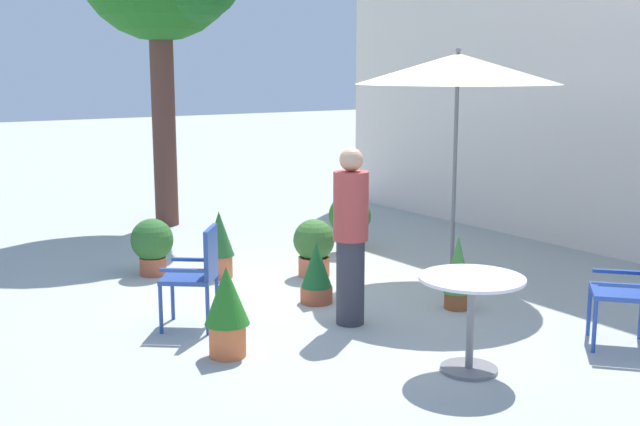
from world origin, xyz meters
name	(u,v)px	position (x,y,z in m)	size (l,w,h in m)	color
ground_plane	(338,294)	(0.00, 0.00, 0.00)	(60.00, 60.00, 0.00)	#A8ACA7
villa_facade	(590,59)	(0.00, 3.90, 2.44)	(9.44, 0.30, 4.88)	silver
patio_umbrella_0	(458,71)	(0.25, 1.38, 2.29)	(2.20, 2.20, 2.54)	#2D2D2D
cafe_table_0	(471,305)	(2.31, -0.40, 0.53)	(0.81, 0.81, 0.76)	silver
patio_chair_0	(631,285)	(2.67, 1.11, 0.53)	(0.67, 0.67, 0.91)	#27469F
patio_chair_1	(198,270)	(0.16, -1.67, 0.53)	(0.63, 0.63, 0.93)	#2A4594
potted_plant_0	(219,243)	(-1.28, -0.72, 0.40)	(0.33, 0.33, 0.76)	#C96843
potted_plant_1	(227,308)	(0.96, -1.80, 0.41)	(0.37, 0.37, 0.76)	#D0673A
potted_plant_2	(458,272)	(1.07, 0.66, 0.37)	(0.27, 0.27, 0.73)	brown
potted_plant_3	(314,246)	(-0.74, 0.19, 0.35)	(0.47, 0.47, 0.65)	#CF6B49
potted_plant_4	(316,273)	(0.13, -0.36, 0.30)	(0.32, 0.32, 0.62)	#AA5235
potted_plant_5	(152,244)	(-1.81, -1.30, 0.37)	(0.48, 0.48, 0.65)	#A65238
potted_plant_6	(350,220)	(-1.45, 1.22, 0.42)	(0.54, 0.54, 0.75)	#C67341
standing_person	(351,235)	(0.85, -0.48, 0.84)	(0.42, 0.42, 1.63)	#33333D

